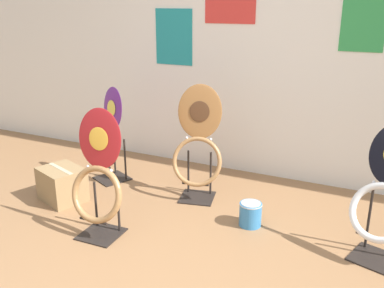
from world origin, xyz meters
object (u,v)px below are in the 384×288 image
Objects in this scene: toilet_seat_display_purple_note at (111,137)px; toilet_seat_display_woodgrain at (198,150)px; paint_can at (250,213)px; storage_box at (62,184)px; toilet_seat_display_crimson_swirl at (98,183)px.

toilet_seat_display_woodgrain is at bearing -1.11° from toilet_seat_display_purple_note.
storage_box reaches higher than paint_can.
toilet_seat_display_crimson_swirl is at bearing -147.23° from paint_can.
toilet_seat_display_woodgrain reaches higher than toilet_seat_display_purple_note.
paint_can is 1.59m from storage_box.
toilet_seat_display_purple_note reaches higher than paint_can.
storage_box is at bearing -170.24° from paint_can.
toilet_seat_display_woodgrain reaches higher than paint_can.
toilet_seat_display_crimson_swirl reaches higher than toilet_seat_display_purple_note.
toilet_seat_display_purple_note is at bearing 78.41° from storage_box.
paint_can is at bearing 32.77° from toilet_seat_display_crimson_swirl.
toilet_seat_display_woodgrain is 0.94m from toilet_seat_display_crimson_swirl.
toilet_seat_display_purple_note is at bearing 168.94° from paint_can.
toilet_seat_display_woodgrain is at bearing 67.00° from toilet_seat_display_crimson_swirl.
toilet_seat_display_purple_note is 4.76× the size of paint_can.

